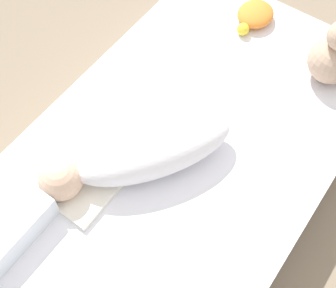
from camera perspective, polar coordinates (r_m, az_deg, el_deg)
ground_plane at (r=1.69m, az=1.53°, el=-3.71°), size 12.00×12.00×0.00m
bed_mattress at (r=1.60m, az=1.62°, el=-2.01°), size 1.54×0.91×0.21m
burp_cloth at (r=1.45m, az=-9.66°, el=-5.11°), size 0.23×0.17×0.02m
swaddled_baby at (r=1.41m, az=-3.39°, el=-0.97°), size 0.57×0.45×0.15m
bunny_plush at (r=1.69m, az=19.62°, el=10.19°), size 0.16×0.16×0.30m
turtle_plush at (r=1.87m, az=10.50°, el=15.19°), size 0.19×0.13×0.06m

